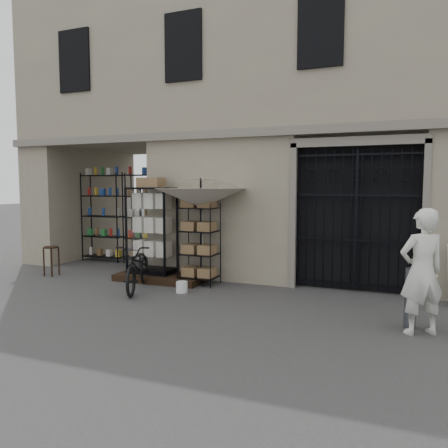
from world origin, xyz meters
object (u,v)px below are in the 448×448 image
at_px(display_cabinet, 152,235).
at_px(white_bucket, 182,287).
at_px(steel_bollard, 410,298).
at_px(bicycle, 139,290).
at_px(wooden_stool, 51,260).
at_px(market_umbrella, 201,193).
at_px(shopkeeper, 419,334).
at_px(wire_rack, 199,245).

distance_m(display_cabinet, white_bucket, 1.73).
relative_size(white_bucket, steel_bollard, 0.25).
bearing_deg(display_cabinet, bicycle, -91.25).
xyz_separation_m(display_cabinet, steel_bollard, (5.38, -1.56, -0.57)).
bearing_deg(wooden_stool, market_umbrella, 7.39).
relative_size(wooden_stool, shopkeeper, 0.38).
bearing_deg(wooden_stool, wire_rack, 7.52).
relative_size(bicycle, wooden_stool, 2.64).
bearing_deg(wooden_stool, shopkeeper, -8.77).
bearing_deg(wire_rack, bicycle, -132.81).
relative_size(wire_rack, white_bucket, 7.67).
distance_m(market_umbrella, shopkeeper, 5.00).
distance_m(market_umbrella, white_bucket, 2.04).
xyz_separation_m(market_umbrella, wooden_stool, (-3.69, -0.48, -1.62)).
xyz_separation_m(display_cabinet, bicycle, (0.27, -0.99, -1.03)).
bearing_deg(shopkeeper, market_umbrella, -51.95).
xyz_separation_m(white_bucket, steel_bollard, (4.19, -0.71, 0.35)).
height_order(market_umbrella, shopkeeper, market_umbrella).
bearing_deg(display_cabinet, steel_bollard, -32.70).
distance_m(white_bucket, bicycle, 0.94).
relative_size(display_cabinet, wire_rack, 1.19).
distance_m(wire_rack, market_umbrella, 1.12).
height_order(white_bucket, wooden_stool, wooden_stool).
bearing_deg(wire_rack, white_bucket, -88.94).
bearing_deg(white_bucket, bicycle, -171.04).
xyz_separation_m(wooden_stool, shopkeeper, (7.96, -1.23, -0.37)).
xyz_separation_m(bicycle, shopkeeper, (5.24, -0.77, 0.00)).
relative_size(display_cabinet, market_umbrella, 0.77).
distance_m(display_cabinet, steel_bollard, 5.63).
relative_size(display_cabinet, steel_bollard, 2.30).
xyz_separation_m(bicycle, wooden_stool, (-2.72, 0.46, 0.37)).
bearing_deg(steel_bollard, display_cabinet, 163.88).
bearing_deg(shopkeeper, bicycle, -38.48).
height_order(wire_rack, market_umbrella, market_umbrella).
bearing_deg(market_umbrella, steel_bollard, -19.94).
xyz_separation_m(bicycle, steel_bollard, (5.11, -0.56, 0.46)).
height_order(wire_rack, white_bucket, wire_rack).
bearing_deg(wooden_stool, steel_bollard, -7.43).
bearing_deg(shopkeeper, display_cabinet, -47.86).
bearing_deg(wire_rack, steel_bollard, -17.90).
distance_m(display_cabinet, wooden_stool, 2.59).
xyz_separation_m(wire_rack, market_umbrella, (0.05, -0.00, 1.12)).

